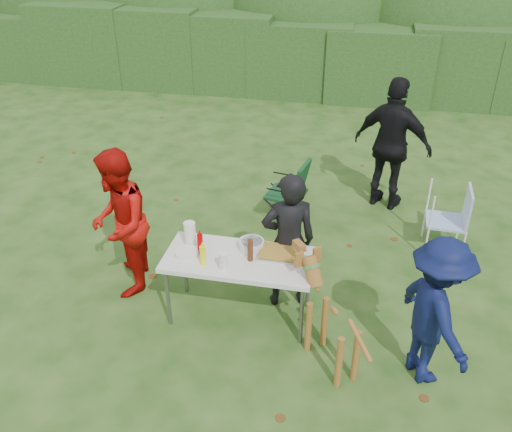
% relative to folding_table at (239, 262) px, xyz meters
% --- Properties ---
extents(ground, '(80.00, 80.00, 0.00)m').
position_rel_folding_table_xyz_m(ground, '(-0.39, -0.27, -0.69)').
color(ground, '#1E4211').
extents(hedge_row, '(22.00, 1.40, 1.70)m').
position_rel_folding_table_xyz_m(hedge_row, '(-0.39, 7.73, 0.16)').
color(hedge_row, '#23471C').
rests_on(hedge_row, ground).
extents(shrub_backdrop, '(20.00, 2.60, 3.20)m').
position_rel_folding_table_xyz_m(shrub_backdrop, '(-0.39, 9.33, 0.91)').
color(shrub_backdrop, '#3D6628').
rests_on(shrub_backdrop, ground).
extents(folding_table, '(1.50, 0.70, 0.74)m').
position_rel_folding_table_xyz_m(folding_table, '(0.00, 0.00, 0.00)').
color(folding_table, silver).
rests_on(folding_table, ground).
extents(person_cook, '(0.66, 0.54, 1.55)m').
position_rel_folding_table_xyz_m(person_cook, '(0.45, 0.33, 0.09)').
color(person_cook, black).
rests_on(person_cook, ground).
extents(person_red_jacket, '(0.84, 0.96, 1.67)m').
position_rel_folding_table_xyz_m(person_red_jacket, '(-1.36, 0.23, 0.15)').
color(person_red_jacket, '#AA0C08').
rests_on(person_red_jacket, ground).
extents(person_black_puffy, '(1.18, 0.83, 1.86)m').
position_rel_folding_table_xyz_m(person_black_puffy, '(1.50, 2.76, 0.24)').
color(person_black_puffy, black).
rests_on(person_black_puffy, ground).
extents(child, '(0.92, 1.09, 1.46)m').
position_rel_folding_table_xyz_m(child, '(1.85, -0.45, 0.05)').
color(child, '#0B123E').
rests_on(child, ground).
extents(dog, '(0.97, 1.07, 0.99)m').
position_rel_folding_table_xyz_m(dog, '(0.99, -0.51, -0.19)').
color(dog, '#905E26').
rests_on(dog, ground).
extents(camping_chair, '(0.65, 0.65, 0.88)m').
position_rel_folding_table_xyz_m(camping_chair, '(0.16, 2.07, -0.24)').
color(camping_chair, '#103C1E').
rests_on(camping_chair, ground).
extents(lawn_chair, '(0.53, 0.53, 0.86)m').
position_rel_folding_table_xyz_m(lawn_chair, '(2.20, 1.75, -0.25)').
color(lawn_chair, '#3D6DD0').
rests_on(lawn_chair, ground).
extents(food_tray, '(0.45, 0.30, 0.02)m').
position_rel_folding_table_xyz_m(food_tray, '(0.40, 0.13, 0.06)').
color(food_tray, '#B7B7BA').
rests_on(food_tray, folding_table).
extents(focaccia_bread, '(0.40, 0.26, 0.04)m').
position_rel_folding_table_xyz_m(focaccia_bread, '(0.40, 0.13, 0.09)').
color(focaccia_bread, '#A77D2D').
rests_on(focaccia_bread, food_tray).
extents(mustard_bottle, '(0.06, 0.06, 0.20)m').
position_rel_folding_table_xyz_m(mustard_bottle, '(-0.32, -0.17, 0.15)').
color(mustard_bottle, '#FCFF09').
rests_on(mustard_bottle, folding_table).
extents(ketchup_bottle, '(0.06, 0.06, 0.22)m').
position_rel_folding_table_xyz_m(ketchup_bottle, '(-0.40, -0.00, 0.16)').
color(ketchup_bottle, '#AC0001').
rests_on(ketchup_bottle, folding_table).
extents(beer_bottle, '(0.06, 0.06, 0.24)m').
position_rel_folding_table_xyz_m(beer_bottle, '(0.12, -0.02, 0.17)').
color(beer_bottle, '#47230F').
rests_on(beer_bottle, folding_table).
extents(paper_towel_roll, '(0.12, 0.12, 0.26)m').
position_rel_folding_table_xyz_m(paper_towel_roll, '(-0.55, 0.13, 0.18)').
color(paper_towel_roll, white).
rests_on(paper_towel_roll, folding_table).
extents(cup_stack, '(0.08, 0.08, 0.18)m').
position_rel_folding_table_xyz_m(cup_stack, '(-0.10, -0.22, 0.14)').
color(cup_stack, white).
rests_on(cup_stack, folding_table).
extents(pasta_bowl, '(0.26, 0.26, 0.10)m').
position_rel_folding_table_xyz_m(pasta_bowl, '(0.09, 0.17, 0.10)').
color(pasta_bowl, silver).
rests_on(pasta_bowl, folding_table).
extents(plate_stack, '(0.24, 0.24, 0.05)m').
position_rel_folding_table_xyz_m(plate_stack, '(-0.53, -0.06, 0.08)').
color(plate_stack, white).
rests_on(plate_stack, folding_table).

